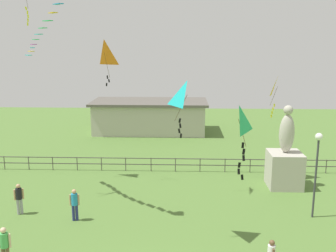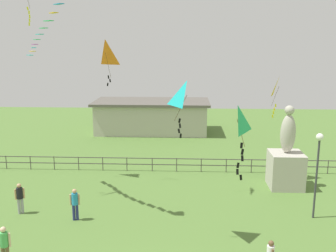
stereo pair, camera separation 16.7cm
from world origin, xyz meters
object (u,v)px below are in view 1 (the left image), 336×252
at_px(person_2, 19,197).
at_px(statue_monument, 285,163).
at_px(lamppost, 317,157).
at_px(kite_2, 277,88).
at_px(kite_7, 104,54).
at_px(kite_1, 187,96).
at_px(kite_4, 239,123).
at_px(person_1, 75,203).
at_px(streamer_kite, 56,0).
at_px(person_3, 5,244).

bearing_deg(person_2, statue_monument, 17.03).
relative_size(lamppost, kite_2, 1.69).
bearing_deg(statue_monument, kite_7, 179.04).
height_order(kite_1, kite_4, kite_1).
relative_size(person_1, kite_2, 0.63).
height_order(statue_monument, streamer_kite, streamer_kite).
bearing_deg(kite_2, person_1, -150.56).
bearing_deg(person_1, kite_7, 82.64).
relative_size(person_1, person_3, 0.98).
bearing_deg(person_1, kite_1, -15.82).
bearing_deg(streamer_kite, person_2, 176.44).
bearing_deg(streamer_kite, kite_1, -18.72).
xyz_separation_m(person_1, person_3, (-1.61, -4.11, 0.02)).
bearing_deg(statue_monument, kite_4, -113.15).
xyz_separation_m(statue_monument, kite_1, (-6.05, -6.60, 4.93)).
height_order(kite_4, kite_7, kite_7).
distance_m(statue_monument, kite_2, 4.60).
bearing_deg(streamer_kite, kite_2, 26.67).
xyz_separation_m(kite_4, kite_7, (-6.39, 10.49, 1.91)).
distance_m(person_1, kite_4, 10.20).
bearing_deg(person_3, statue_monument, 35.02).
distance_m(statue_monument, kite_4, 12.12).
distance_m(lamppost, person_1, 12.09).
bearing_deg(lamppost, person_2, -179.25).
relative_size(person_2, person_3, 0.97).
bearing_deg(kite_2, kite_7, -174.50).
height_order(person_2, kite_1, kite_1).
height_order(person_3, kite_1, kite_1).
bearing_deg(kite_1, person_3, -159.93).
distance_m(person_2, kite_2, 15.96).
distance_m(statue_monument, person_2, 15.18).
bearing_deg(lamppost, streamer_kite, -178.35).
bearing_deg(kite_2, lamppost, -81.60).
xyz_separation_m(kite_2, streamer_kite, (-11.51, -5.78, 4.59)).
bearing_deg(person_3, kite_1, 20.07).
xyz_separation_m(person_1, kite_4, (7.07, -5.25, 5.15)).
bearing_deg(kite_1, kite_4, -66.21).
height_order(person_2, kite_4, kite_4).
relative_size(lamppost, kite_4, 1.74).
bearing_deg(person_2, person_1, -11.49).
distance_m(kite_1, streamer_kite, 7.44).
bearing_deg(person_2, kite_1, -14.29).
distance_m(person_3, kite_7, 11.92).
distance_m(person_2, kite_1, 10.32).
bearing_deg(kite_1, statue_monument, 47.50).
distance_m(lamppost, kite_1, 7.57).
relative_size(kite_4, kite_7, 0.92).
distance_m(lamppost, kite_2, 6.14).
bearing_deg(kite_4, person_3, 172.50).
relative_size(statue_monument, streamer_kite, 0.94).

